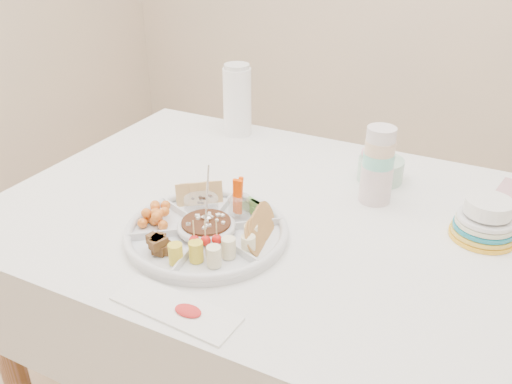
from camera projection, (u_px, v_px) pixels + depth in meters
The scene contains 14 objects.
dining_table at pixel (289, 327), 1.56m from camera, with size 1.52×1.02×0.76m, color white.
party_tray at pixel (207, 230), 1.27m from camera, with size 0.38×0.38×0.04m, color white.
bean_dip at pixel (206, 227), 1.27m from camera, with size 0.12×0.12×0.04m, color #3D2015.
tortillas at pixel (259, 231), 1.23m from camera, with size 0.10×0.10×0.06m, color brown, non-canonical shape.
carrot_cucumber at pixel (248, 197), 1.33m from camera, with size 0.10×0.10×0.09m, color #FE4900, non-canonical shape.
pita_raisins at pixel (200, 196), 1.38m from camera, with size 0.12×0.12×0.06m, color #EDC986, non-canonical shape.
cherries at pixel (157, 216), 1.30m from camera, with size 0.11×0.11×0.04m, color orange, non-canonical shape.
granola_chunks at pixel (159, 245), 1.19m from camera, with size 0.10×0.10×0.05m, color #472D16, non-canonical shape.
banana_tomato at pixel (213, 247), 1.15m from camera, with size 0.10×0.10×0.08m, color #D8D165, non-canonical shape.
cup_stack at pixel (378, 161), 1.39m from camera, with size 0.08×0.08×0.23m, color white.
thermos at pixel (237, 99), 1.81m from camera, with size 0.09×0.09×0.24m, color white.
flower_bowl at pixel (381, 165), 1.53m from camera, with size 0.13×0.13×0.10m, color #ACDABF.
plate_stack at pixel (486, 219), 1.26m from camera, with size 0.15×0.15×0.10m, color gold.
placemat at pixel (175, 308), 1.06m from camera, with size 0.27×0.09×0.01m, color white.
Camera 1 is at (0.46, -1.11, 1.46)m, focal length 38.00 mm.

